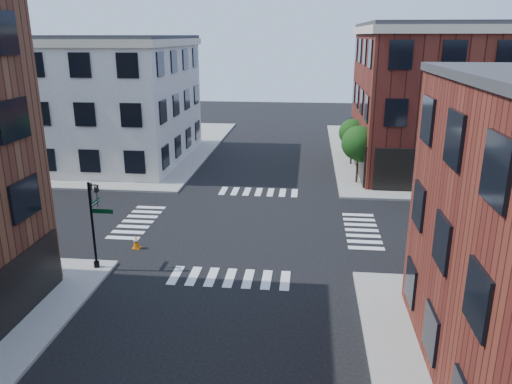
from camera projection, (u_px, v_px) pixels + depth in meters
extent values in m
plane|color=black|center=(247.00, 226.00, 30.92)|extent=(120.00, 120.00, 0.00)
cube|color=gray|center=(487.00, 155.00, 48.70)|extent=(30.00, 30.00, 0.15)
cube|color=gray|center=(75.00, 146.00, 52.93)|extent=(30.00, 30.00, 0.15)
cube|color=#4B1812|center=(510.00, 101.00, 42.23)|extent=(25.00, 16.00, 12.00)
cube|color=silver|center=(65.00, 100.00, 46.36)|extent=(22.00, 16.00, 11.00)
cylinder|color=black|center=(357.00, 173.00, 39.38)|extent=(0.18, 0.18, 1.47)
cylinder|color=black|center=(357.00, 164.00, 39.16)|extent=(0.12, 0.12, 1.47)
sphere|color=#0F360E|center=(359.00, 143.00, 38.66)|extent=(2.69, 2.69, 2.69)
sphere|color=#0F360E|center=(362.00, 150.00, 38.70)|extent=(1.85, 1.85, 1.85)
cylinder|color=black|center=(351.00, 156.00, 45.09)|extent=(0.18, 0.18, 1.33)
cylinder|color=black|center=(351.00, 149.00, 44.89)|extent=(0.12, 0.12, 1.33)
sphere|color=#0F360E|center=(352.00, 133.00, 44.44)|extent=(2.43, 2.43, 2.43)
sphere|color=#0F360E|center=(355.00, 138.00, 44.47)|extent=(1.67, 1.67, 1.67)
cylinder|color=black|center=(93.00, 227.00, 24.47)|extent=(0.12, 0.12, 4.60)
cylinder|color=black|center=(97.00, 264.00, 25.07)|extent=(0.28, 0.28, 0.30)
cube|color=#053819|center=(102.00, 211.00, 24.15)|extent=(1.10, 0.03, 0.22)
cube|color=#053819|center=(95.00, 202.00, 24.66)|extent=(0.03, 1.10, 0.22)
imported|color=black|center=(97.00, 196.00, 24.04)|extent=(0.22, 0.18, 1.10)
imported|color=black|center=(91.00, 194.00, 24.33)|extent=(0.18, 0.22, 1.10)
cube|color=#BDBDC0|center=(450.00, 227.00, 26.43)|extent=(2.33, 2.67, 2.02)
cube|color=black|center=(432.00, 220.00, 26.55)|extent=(0.36, 1.91, 0.91)
cube|color=black|center=(500.00, 251.00, 26.15)|extent=(8.12, 2.10, 0.25)
cylinder|color=black|center=(450.00, 254.00, 25.77)|extent=(1.05, 0.49, 1.01)
cylinder|color=black|center=(445.00, 238.00, 27.73)|extent=(1.05, 0.49, 1.01)
cube|color=#D26A09|center=(137.00, 248.00, 27.66)|extent=(0.45, 0.45, 0.04)
cone|color=#D26A09|center=(136.00, 242.00, 27.56)|extent=(0.43, 0.43, 0.77)
cylinder|color=white|center=(136.00, 240.00, 27.52)|extent=(0.30, 0.30, 0.09)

